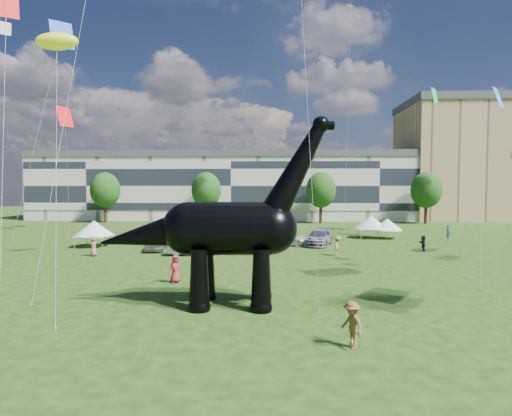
{
  "coord_description": "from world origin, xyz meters",
  "views": [
    {
      "loc": [
        -0.3,
        -21.47,
        6.55
      ],
      "look_at": [
        -1.47,
        8.0,
        5.0
      ],
      "focal_mm": 30.0,
      "sensor_mm": 36.0,
      "label": 1
    }
  ],
  "objects": [
    {
      "name": "tree_mid_right",
      "position": [
        8.0,
        53.0,
        6.29
      ],
      "size": [
        5.2,
        5.2,
        9.44
      ],
      "color": "#382314",
      "rests_on": "ground"
    },
    {
      "name": "terrace_row",
      "position": [
        -8.0,
        62.0,
        6.0
      ],
      "size": [
        78.0,
        11.0,
        12.0
      ],
      "primitive_type": "cube",
      "color": "beige",
      "rests_on": "ground"
    },
    {
      "name": "tree_far_left",
      "position": [
        -30.0,
        53.0,
        6.29
      ],
      "size": [
        5.2,
        5.2,
        9.44
      ],
      "color": "#382314",
      "rests_on": "ground"
    },
    {
      "name": "tree_far_right",
      "position": [
        26.0,
        53.0,
        6.29
      ],
      "size": [
        5.2,
        5.2,
        9.44
      ],
      "color": "#382314",
      "rests_on": "ground"
    },
    {
      "name": "dinosaur_sculpture",
      "position": [
        -3.11,
        1.66,
        4.03
      ],
      "size": [
        12.98,
        3.59,
        10.66
      ],
      "rotation": [
        0.0,
        0.0,
        0.01
      ],
      "color": "black",
      "rests_on": "ground"
    },
    {
      "name": "car_grey",
      "position": [
        -7.93,
        18.22,
        0.76
      ],
      "size": [
        4.72,
        2.04,
        1.51
      ],
      "primitive_type": "imported",
      "rotation": [
        0.0,
        0.0,
        1.67
      ],
      "color": "gray",
      "rests_on": "ground"
    },
    {
      "name": "visitors",
      "position": [
        -2.71,
        15.68,
        0.9
      ],
      "size": [
        52.17,
        36.1,
        1.9
      ],
      "color": "teal",
      "rests_on": "ground"
    },
    {
      "name": "gazebo_far",
      "position": [
        11.94,
        32.22,
        1.98
      ],
      "size": [
        4.07,
        4.07,
        2.82
      ],
      "rotation": [
        0.0,
        0.0,
        -0.01
      ],
      "color": "silver",
      "rests_on": "ground"
    },
    {
      "name": "gazebo_left",
      "position": [
        -19.46,
        23.36,
        1.98
      ],
      "size": [
        4.12,
        4.12,
        2.81
      ],
      "rotation": [
        0.0,
        0.0,
        -0.02
      ],
      "color": "silver",
      "rests_on": "ground"
    },
    {
      "name": "gazebo_near",
      "position": [
        13.83,
        31.73,
        1.75
      ],
      "size": [
        4.66,
        4.66,
        2.48
      ],
      "rotation": [
        0.0,
        0.0,
        -0.4
      ],
      "color": "white",
      "rests_on": "ground"
    },
    {
      "name": "car_white",
      "position": [
        1.23,
        25.37,
        0.69
      ],
      "size": [
        5.41,
        3.47,
        1.39
      ],
      "primitive_type": "imported",
      "rotation": [
        0.0,
        0.0,
        1.32
      ],
      "color": "silver",
      "rests_on": "ground"
    },
    {
      "name": "ground",
      "position": [
        0.0,
        0.0,
        0.0
      ],
      "size": [
        220.0,
        220.0,
        0.0
      ],
      "primitive_type": "plane",
      "color": "#16330C",
      "rests_on": "ground"
    },
    {
      "name": "car_silver",
      "position": [
        -12.14,
        21.07,
        0.79
      ],
      "size": [
        2.41,
        4.81,
        1.57
      ],
      "primitive_type": "imported",
      "rotation": [
        0.0,
        0.0,
        0.12
      ],
      "color": "#B1B1B6",
      "rests_on": "ground"
    },
    {
      "name": "apartment_block",
      "position": [
        40.0,
        65.0,
        11.0
      ],
      "size": [
        28.0,
        18.0,
        22.0
      ],
      "primitive_type": "cube",
      "color": "tan",
      "rests_on": "ground"
    },
    {
      "name": "tree_mid_left",
      "position": [
        -12.0,
        53.0,
        6.29
      ],
      "size": [
        5.2,
        5.2,
        9.44
      ],
      "color": "#382314",
      "rests_on": "ground"
    },
    {
      "name": "car_dark",
      "position": [
        4.76,
        25.41,
        0.84
      ],
      "size": [
        4.03,
        6.21,
        1.67
      ],
      "primitive_type": "imported",
      "rotation": [
        0.0,
        0.0,
        -0.32
      ],
      "color": "#595960",
      "rests_on": "ground"
    }
  ]
}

